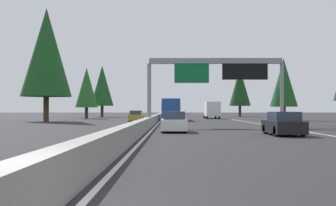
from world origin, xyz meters
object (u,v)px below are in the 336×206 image
Objects in this scene: sedan_mid_left at (283,124)px; sedan_near_right at (172,114)px; oncoming_near at (136,116)px; conifer_left_near at (46,52)px; conifer_left_mid at (87,88)px; bus_far_right at (171,109)px; box_truck_distant_a at (212,110)px; sign_gantry_overhead at (217,72)px; conifer_right_far at (240,87)px; conifer_right_mid at (284,83)px; sedan_distant_b at (174,122)px; pickup_mid_right at (172,112)px; conifer_left_far at (102,86)px.

sedan_near_right is at bearing 6.14° from sedan_mid_left.
conifer_left_near is (-1.22, 11.99, 8.61)m from oncoming_near.
sedan_near_right is at bearing -44.98° from conifer_left_mid.
bus_far_right is 19.70m from conifer_left_mid.
bus_far_right is (-13.27, 7.26, 0.11)m from box_truck_distant_a.
sign_gantry_overhead is 27.50m from conifer_left_near.
conifer_right_far reaches higher than box_truck_distant_a.
box_truck_distant_a is at bearing 145.90° from oncoming_near.
sign_gantry_overhead is 2.88× the size of oncoming_near.
conifer_left_near is (29.69, 23.82, 8.61)m from sedan_mid_left.
bus_far_right reaches higher than sedan_mid_left.
sedan_mid_left is at bearing -155.16° from conifer_left_mid.
conifer_right_mid is (1.14, -16.92, 3.92)m from bus_far_right.
conifer_left_mid is at bearing 50.81° from bus_far_right.
sedan_near_right is at bearing 26.09° from box_truck_distant_a.
conifer_right_mid is 1.03× the size of conifer_left_mid.
conifer_right_far is at bearing -63.59° from sedan_near_right.
conifer_right_far is (7.77, -15.65, 6.16)m from sedan_near_right.
box_truck_distant_a reaches higher than oncoming_near.
conifer_right_mid is (24.00, -12.59, 0.56)m from sign_gantry_overhead.
sedan_distant_b and sedan_near_right have the same top height.
oncoming_near is (-32.01, 5.06, 0.00)m from sedan_near_right.
pickup_mid_right is 59.56m from conifer_left_mid.
conifer_left_far is at bearing 20.87° from sign_gantry_overhead.
sedan_distant_b is 0.38× the size of bus_far_right.
sedan_mid_left is 105.25m from pickup_mid_right.
conifer_left_mid is (12.22, 14.99, 3.77)m from bus_far_right.
box_truck_distant_a is at bearing -4.64° from sign_gantry_overhead.
box_truck_distant_a is at bearing 38.53° from conifer_right_mid.
conifer_left_mid is (17.94, -1.77, -3.81)m from conifer_left_near.
conifer_left_far reaches higher than bus_far_right.
oncoming_near is 33.52m from conifer_left_far.
conifer_left_mid is (-1.05, 22.25, 3.87)m from box_truck_distant_a.
bus_far_right is (22.86, 4.33, -3.36)m from sign_gantry_overhead.
sedan_distant_b is 59.03m from sedan_near_right.
oncoming_near is at bearing 133.35° from bus_far_right.
conifer_right_far is at bearing -38.57° from conifer_left_near.
conifer_left_far reaches higher than conifer_right_mid.
conifer_right_mid is 0.61× the size of conifer_left_near.
conifer_left_far is at bearing 160.74° from pickup_mid_right.
box_truck_distant_a is 56.79m from pickup_mid_right.
box_truck_distant_a is at bearing -172.89° from pickup_mid_right.
conifer_left_near is (17.14, 21.09, 4.22)m from sign_gantry_overhead.
sedan_near_right is 0.29× the size of conifer_left_near.
conifer_left_near is at bearing 141.43° from conifer_right_far.
sedan_distant_b is 0.40× the size of conifer_left_far.
conifer_left_mid is at bearing 19.20° from sedan_distant_b.
conifer_left_mid is at bearing 178.75° from conifer_left_far.
conifer_left_mid is at bearing 165.14° from pickup_mid_right.
conifer_left_mid reaches higher than pickup_mid_right.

